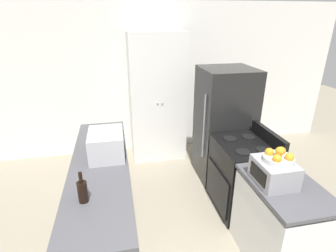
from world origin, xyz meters
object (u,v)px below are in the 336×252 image
wine_bottle (83,191)px  toaster_oven (274,172)px  refrigerator (224,125)px  microwave (107,144)px  stove (242,176)px  fruit_bowl (279,157)px  pantry_cabinet (157,98)px

wine_bottle → toaster_oven: 1.70m
refrigerator → microwave: size_ratio=3.61×
stove → refrigerator: bearing=86.5°
stove → toaster_oven: bearing=-99.6°
stove → fruit_bowl: bearing=-98.2°
refrigerator → toaster_oven: 1.58m
refrigerator → wine_bottle: refrigerator is taller
refrigerator → wine_bottle: (-1.88, -1.49, 0.17)m
microwave → toaster_oven: microwave is taller
stove → microwave: size_ratio=2.29×
pantry_cabinet → fruit_bowl: size_ratio=7.94×
toaster_oven → fruit_bowl: bearing=-6.6°
wine_bottle → refrigerator: bearing=38.4°
pantry_cabinet → wine_bottle: size_ratio=7.63×
microwave → stove: bearing=-1.8°
fruit_bowl → microwave: bearing=151.4°
pantry_cabinet → refrigerator: 1.24m
stove → toaster_oven: size_ratio=2.91×
pantry_cabinet → wine_bottle: pantry_cabinet is taller
refrigerator → microwave: 1.85m
toaster_oven → stove: bearing=80.4°
stove → toaster_oven: toaster_oven is taller
pantry_cabinet → wine_bottle: 2.55m
refrigerator → toaster_oven: (-0.18, -1.56, 0.18)m
pantry_cabinet → stove: pantry_cabinet is taller
wine_bottle → toaster_oven: bearing=-2.5°
microwave → pantry_cabinet: bearing=62.5°
refrigerator → stove: bearing=-93.5°
toaster_oven → wine_bottle: bearing=177.5°
pantry_cabinet → microwave: pantry_cabinet is taller
pantry_cabinet → refrigerator: size_ratio=1.27×
pantry_cabinet → fruit_bowl: pantry_cabinet is taller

